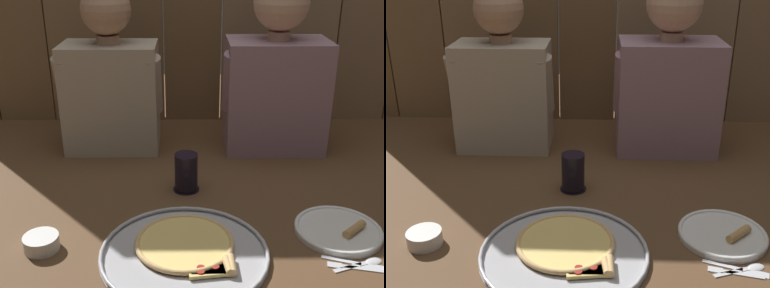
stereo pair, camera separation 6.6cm
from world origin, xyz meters
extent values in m
plane|color=brown|center=(0.00, 0.00, 0.00)|extent=(3.20, 3.20, 0.00)
cylinder|color=#B2B2B7|center=(-0.03, -0.19, 0.00)|extent=(0.43, 0.43, 0.01)
torus|color=#B2B2B7|center=(-0.03, -0.19, 0.01)|extent=(0.43, 0.43, 0.01)
cylinder|color=#B23823|center=(-0.03, -0.15, 0.01)|extent=(0.25, 0.25, 0.00)
cylinder|color=#F4D170|center=(-0.03, -0.15, 0.01)|extent=(0.24, 0.24, 0.01)
torus|color=tan|center=(-0.03, -0.15, 0.01)|extent=(0.26, 0.26, 0.01)
cube|color=#F4D170|center=(0.02, -0.26, 0.01)|extent=(0.10, 0.07, 0.01)
cylinder|color=tan|center=(0.07, -0.25, 0.02)|extent=(0.03, 0.06, 0.02)
cylinder|color=#A3281E|center=(0.01, -0.26, 0.02)|extent=(0.02, 0.02, 0.00)
cylinder|color=#A3281E|center=(0.01, -0.28, 0.02)|extent=(0.02, 0.02, 0.00)
cube|color=#EABC56|center=(0.03, -0.25, 0.01)|extent=(0.10, 0.07, 0.01)
cylinder|color=tan|center=(0.08, -0.25, 0.02)|extent=(0.02, 0.07, 0.02)
cylinder|color=#A3281E|center=(0.04, -0.26, 0.02)|extent=(0.02, 0.02, 0.00)
cylinder|color=white|center=(0.38, -0.10, 0.01)|extent=(0.23, 0.23, 0.01)
torus|color=white|center=(0.38, -0.10, 0.01)|extent=(0.23, 0.23, 0.01)
cylinder|color=tan|center=(0.42, -0.11, 0.02)|extent=(0.08, 0.07, 0.02)
cylinder|color=black|center=(-0.03, 0.15, 0.00)|extent=(0.08, 0.08, 0.01)
cylinder|color=black|center=(-0.03, 0.15, 0.06)|extent=(0.07, 0.07, 0.12)
cylinder|color=white|center=(-0.40, -0.16, 0.02)|extent=(0.09, 0.09, 0.04)
cylinder|color=#B23823|center=(-0.40, -0.16, 0.03)|extent=(0.07, 0.07, 0.02)
cube|color=silver|center=(0.40, -0.25, 0.00)|extent=(0.10, 0.03, 0.01)
cube|color=silver|center=(0.34, -0.24, 0.00)|extent=(0.04, 0.03, 0.01)
cube|color=silver|center=(0.36, -0.22, 0.00)|extent=(0.09, 0.04, 0.01)
cube|color=silver|center=(0.43, -0.25, 0.00)|extent=(0.06, 0.04, 0.00)
cube|color=silver|center=(0.37, -0.25, 0.00)|extent=(0.09, 0.04, 0.01)
ellipsoid|color=silver|center=(0.44, -0.22, 0.00)|extent=(0.05, 0.04, 0.01)
cube|color=#B2A38E|center=(-0.30, 0.50, 0.20)|extent=(0.34, 0.21, 0.40)
cylinder|color=tan|center=(-0.30, 0.50, 0.41)|extent=(0.08, 0.08, 0.03)
sphere|color=tan|center=(-0.30, 0.50, 0.52)|extent=(0.18, 0.18, 0.18)
sphere|color=black|center=(-0.30, 0.51, 0.53)|extent=(0.16, 0.16, 0.16)
cylinder|color=#B2A38E|center=(-0.46, 0.46, 0.26)|extent=(0.08, 0.14, 0.23)
cylinder|color=#B2A38E|center=(-0.15, 0.46, 0.26)|extent=(0.08, 0.14, 0.23)
cube|color=gray|center=(0.30, 0.50, 0.21)|extent=(0.36, 0.23, 0.41)
cylinder|color=#DBAD8E|center=(0.30, 0.50, 0.43)|extent=(0.08, 0.08, 0.03)
sphere|color=#DBAD8E|center=(0.30, 0.50, 0.54)|extent=(0.19, 0.19, 0.19)
cylinder|color=gray|center=(0.14, 0.46, 0.27)|extent=(0.08, 0.14, 0.24)
cylinder|color=gray|center=(0.47, 0.46, 0.27)|extent=(0.08, 0.11, 0.23)
camera|label=1|loc=(-0.02, -1.16, 0.72)|focal=43.43mm
camera|label=2|loc=(0.04, -1.16, 0.72)|focal=43.43mm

